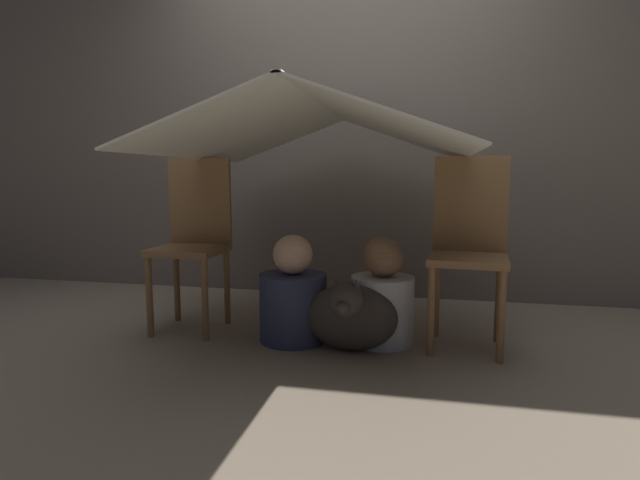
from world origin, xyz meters
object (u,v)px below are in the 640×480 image
Objects in this scene: person_second at (382,299)px; dog at (350,315)px; chair_left at (194,236)px; chair_right at (469,243)px; person_front at (293,299)px.

dog is at bearing -128.03° from person_second.
chair_left is 1.03m from dog.
dog is at bearing -151.12° from chair_right.
chair_right is at bearing 8.67° from person_second.
person_second is at bearing -165.84° from chair_right.
chair_right is at bearing 23.39° from dog.
dog is at bearing -16.14° from chair_left.
person_second is (1.08, -0.07, -0.30)m from chair_left.
chair_right is 0.95m from person_front.
chair_left reaches higher than dog.
person_front is 1.22× the size of dog.
chair_left is at bearing 176.54° from person_second.
person_front is 0.47m from person_second.
chair_right reaches higher than person_second.
person_second is at bearing -4.94° from chair_left.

